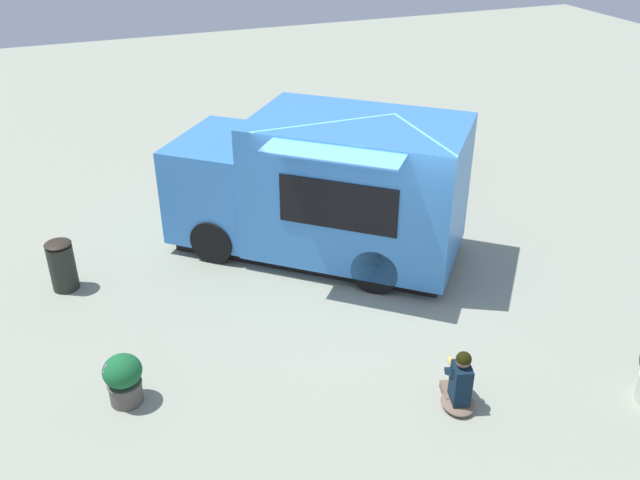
{
  "coord_description": "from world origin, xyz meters",
  "views": [
    {
      "loc": [
        8.43,
        -3.76,
        6.11
      ],
      "look_at": [
        -0.29,
        -0.44,
        0.94
      ],
      "focal_mm": 38.26,
      "sensor_mm": 36.0,
      "label": 1
    }
  ],
  "objects": [
    {
      "name": "trash_bin",
      "position": [
        -1.84,
        -4.31,
        0.44
      ],
      "size": [
        0.43,
        0.43,
        0.87
      ],
      "color": "#252822",
      "rests_on": "ground_plane"
    },
    {
      "name": "food_truck",
      "position": [
        -1.48,
        0.07,
        1.19
      ],
      "size": [
        4.81,
        5.15,
        2.5
      ],
      "color": "#377BCA",
      "rests_on": "ground_plane"
    },
    {
      "name": "planter_flowering_near",
      "position": [
        1.26,
        -3.71,
        0.38
      ],
      "size": [
        0.5,
        0.5,
        0.71
      ],
      "color": "#544F48",
      "rests_on": "ground_plane"
    },
    {
      "name": "plaza_bench",
      "position": [
        -4.02,
        4.09,
        0.36
      ],
      "size": [
        1.58,
        1.25,
        0.48
      ],
      "color": "brown",
      "rests_on": "ground_plane"
    },
    {
      "name": "ground_plane",
      "position": [
        0.0,
        0.0,
        0.0
      ],
      "size": [
        40.0,
        40.0,
        0.0
      ],
      "primitive_type": "plane",
      "color": "gray"
    },
    {
      "name": "person_customer",
      "position": [
        2.83,
        0.26,
        0.32
      ],
      "size": [
        0.79,
        0.57,
        0.86
      ],
      "color": "#745D4E",
      "rests_on": "ground_plane"
    }
  ]
}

